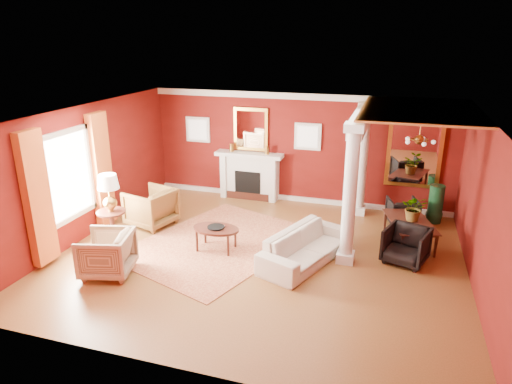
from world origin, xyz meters
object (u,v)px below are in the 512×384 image
(coffee_table, at_px, (216,230))
(armchair_leopard, at_px, (151,205))
(sofa, at_px, (306,241))
(dining_table, at_px, (411,226))
(side_table, at_px, (109,197))
(armchair_stripe, at_px, (106,252))

(coffee_table, bearing_deg, armchair_leopard, 158.45)
(sofa, relative_size, dining_table, 1.51)
(sofa, distance_m, side_table, 4.25)
(side_table, height_order, dining_table, side_table)
(side_table, relative_size, dining_table, 1.04)
(coffee_table, bearing_deg, dining_table, 21.53)
(coffee_table, distance_m, dining_table, 4.18)
(armchair_leopard, height_order, side_table, side_table)
(sofa, height_order, side_table, side_table)
(sofa, distance_m, coffee_table, 1.90)
(armchair_stripe, xyz_separation_m, dining_table, (5.47, 3.09, -0.05))
(sofa, height_order, dining_table, sofa)
(armchair_leopard, distance_m, dining_table, 5.91)
(armchair_leopard, distance_m, side_table, 1.26)
(armchair_stripe, distance_m, coffee_table, 2.22)
(armchair_leopard, bearing_deg, dining_table, 112.34)
(sofa, height_order, armchair_leopard, armchair_leopard)
(armchair_leopard, distance_m, coffee_table, 2.11)
(sofa, relative_size, side_table, 1.45)
(coffee_table, height_order, side_table, side_table)
(sofa, xyz_separation_m, side_table, (-4.19, -0.35, 0.61))
(dining_table, bearing_deg, armchair_stripe, 102.89)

